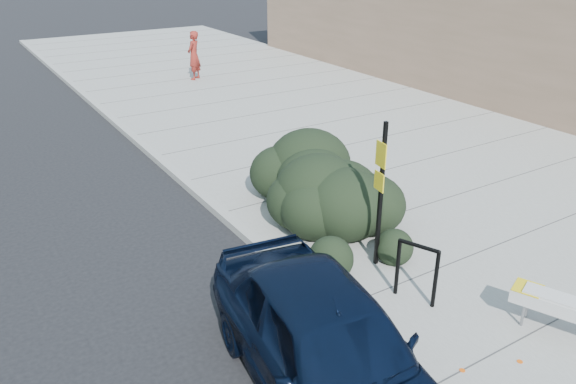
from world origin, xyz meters
The scene contains 8 objects.
ground centered at (0.00, 0.00, 0.00)m, with size 120.00×120.00×0.00m, color black.
sidewalk_near centered at (5.60, 5.00, 0.07)m, with size 11.20×50.00×0.15m, color gray.
curb_near centered at (0.00, 5.00, 0.08)m, with size 0.22×50.00×0.17m, color #9E9E99.
bike_rack centered at (1.19, -0.45, 0.76)m, with size 0.31×0.65×1.01m.
sign_post centered at (1.38, 0.73, 1.64)m, with size 0.12×0.30×2.63m.
hedge centered at (1.50, 2.76, 0.99)m, with size 2.25×4.50×1.69m, color black.
sedan_navy centered at (-1.11, -1.25, 0.79)m, with size 1.88×4.66×1.59m, color black.
pedestrian centered at (4.48, 15.74, 1.12)m, with size 0.71×0.46×1.93m, color maroon.
Camera 1 is at (-4.50, -5.72, 5.43)m, focal length 35.00 mm.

